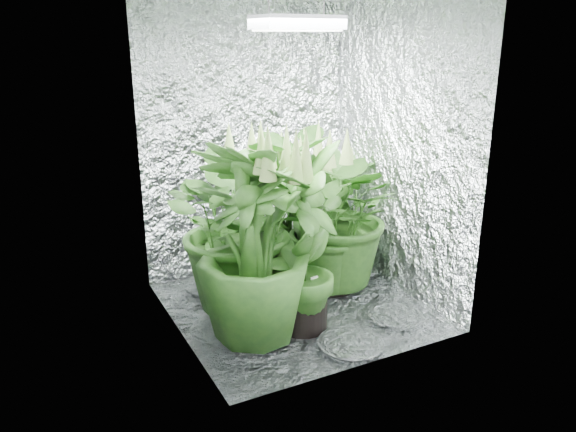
% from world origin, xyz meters
% --- Properties ---
extents(ground, '(1.60, 1.60, 0.00)m').
position_xyz_m(ground, '(0.00, 0.00, 0.00)').
color(ground, silver).
rests_on(ground, ground).
extents(walls, '(1.62, 1.62, 2.00)m').
position_xyz_m(walls, '(0.00, 0.00, 1.00)').
color(walls, silver).
rests_on(walls, ground).
extents(grow_lamp, '(0.50, 0.30, 0.22)m').
position_xyz_m(grow_lamp, '(0.00, 0.00, 1.83)').
color(grow_lamp, gray).
rests_on(grow_lamp, ceiling).
extents(plant_a, '(1.07, 1.07, 1.28)m').
position_xyz_m(plant_a, '(-0.32, 0.15, 0.61)').
color(plant_a, black).
rests_on(plant_a, ground).
extents(plant_b, '(0.75, 0.75, 1.12)m').
position_xyz_m(plant_b, '(0.20, 0.48, 0.51)').
color(plant_b, black).
rests_on(plant_b, ground).
extents(plant_c, '(0.58, 0.58, 0.98)m').
position_xyz_m(plant_c, '(0.64, 0.51, 0.45)').
color(plant_c, black).
rests_on(plant_c, ground).
extents(plant_d, '(0.95, 0.95, 1.31)m').
position_xyz_m(plant_d, '(-0.42, -0.26, 0.61)').
color(plant_d, black).
rests_on(plant_d, ground).
extents(plant_e, '(1.00, 1.00, 1.21)m').
position_xyz_m(plant_e, '(0.37, 0.12, 0.57)').
color(plant_e, black).
rests_on(plant_e, ground).
extents(plant_f, '(0.77, 0.77, 1.26)m').
position_xyz_m(plant_f, '(-0.09, -0.27, 0.59)').
color(plant_f, black).
rests_on(plant_f, ground).
extents(circulation_fan, '(0.14, 0.30, 0.34)m').
position_xyz_m(circulation_fan, '(0.61, 0.53, 0.14)').
color(circulation_fan, black).
rests_on(circulation_fan, ground).
extents(plant_label, '(0.06, 0.03, 0.09)m').
position_xyz_m(plant_label, '(-0.03, -0.30, 0.30)').
color(plant_label, white).
rests_on(plant_label, plant_f).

